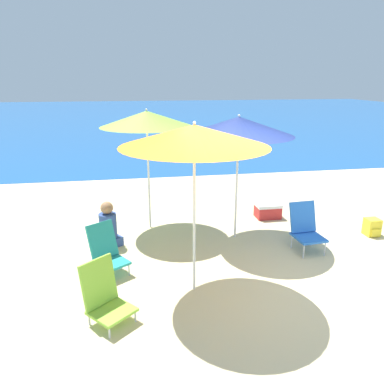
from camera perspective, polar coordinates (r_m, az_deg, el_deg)
ground_plane at (r=5.62m, az=11.47°, el=-13.39°), size 60.00×60.00×0.00m
sea_water at (r=30.89m, az=-6.40°, el=11.60°), size 60.00×40.00×0.01m
beach_umbrella_navy at (r=6.48m, az=7.14°, el=9.90°), size 1.89×1.89×2.23m
beach_umbrella_orange at (r=4.64m, az=0.36°, el=8.56°), size 1.89×1.89×2.31m
beach_umbrella_lime at (r=6.94m, az=-6.93°, el=10.98°), size 1.71×1.71×2.29m
beach_chair_teal at (r=5.76m, az=-12.91°, el=-8.71°), size 0.65×0.68×0.75m
beach_chair_blue at (r=6.63m, az=16.91°, el=-5.13°), size 0.50×0.60×0.80m
beach_chair_lime at (r=4.74m, az=-13.19°, el=-15.07°), size 0.68×0.68×0.76m
person_seated_near at (r=6.64m, az=-12.65°, el=-5.36°), size 0.51×0.49×0.81m
backpack_yellow at (r=7.74m, az=25.75°, el=-4.85°), size 0.25×0.26×0.32m
cooler_box at (r=8.01m, az=11.47°, el=-2.77°), size 0.51×0.37×0.31m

